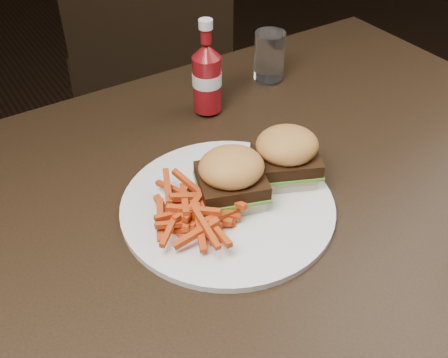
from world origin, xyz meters
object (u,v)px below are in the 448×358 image
ketchup_bottle (207,84)px  tumbler (269,56)px  dining_table (252,190)px  chair_far (146,86)px  plate (228,206)px

ketchup_bottle → tumbler: bearing=12.5°
dining_table → chair_far: (0.22, 0.90, -0.30)m
plate → tumbler: size_ratio=3.31×
dining_table → ketchup_bottle: ketchup_bottle is taller
dining_table → plate: bearing=-154.2°
ketchup_bottle → tumbler: 0.17m
plate → tumbler: (0.29, 0.29, 0.05)m
chair_far → tumbler: bearing=104.9°
chair_far → plate: size_ratio=1.46×
plate → tumbler: 0.41m
chair_far → ketchup_bottle: (-0.17, -0.68, 0.38)m
dining_table → chair_far: dining_table is taller
tumbler → plate: bearing=-135.0°
chair_far → dining_table: bearing=91.4°
plate → ketchup_bottle: ketchup_bottle is taller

